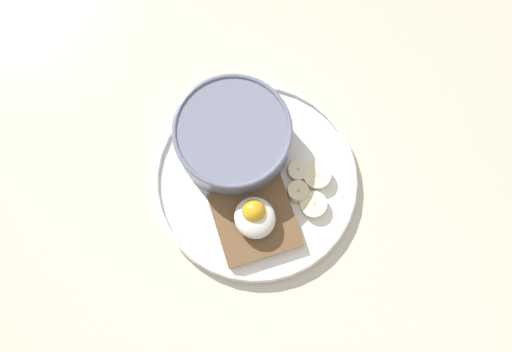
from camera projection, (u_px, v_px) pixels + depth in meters
The scene contains 9 objects.
ground_plane at pixel (256, 183), 75.44cm from camera, with size 120.00×120.00×2.00cm, color beige.
plate at pixel (256, 180), 73.70cm from camera, with size 26.40×26.40×1.60cm.
oatmeal_bowl at pixel (232, 137), 71.79cm from camera, with size 14.76×14.76×6.03cm.
toast_slice at pixel (255, 220), 71.49cm from camera, with size 11.72×11.72×1.29cm.
poached_egg at pixel (255, 216), 69.46cm from camera, with size 5.31×5.03×3.74cm.
banana_slice_front at pixel (298, 192), 72.32cm from camera, with size 3.90×3.86×1.73cm.
banana_slice_left at pixel (314, 205), 72.10cm from camera, with size 4.54×4.49×1.37cm.
banana_slice_back at pixel (298, 170), 73.20cm from camera, with size 3.75×3.79×1.34cm.
banana_slice_right at pixel (317, 176), 72.92cm from camera, with size 4.91×4.94×1.51cm.
Camera 1 is at (-14.85, 8.83, 74.44)cm, focal length 40.00 mm.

